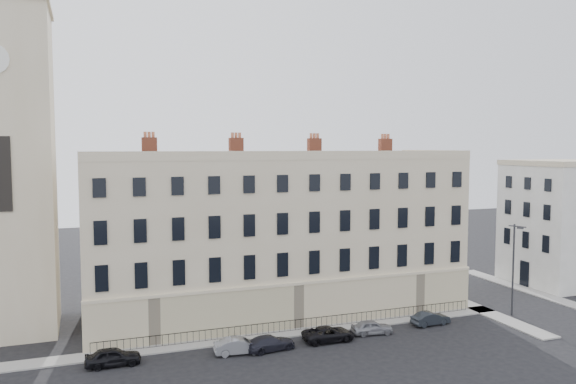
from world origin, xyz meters
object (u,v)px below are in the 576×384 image
object	(u,v)px
car_e	(372,327)
streetlamp	(514,265)
car_f	(430,318)
car_d	(329,334)
car_c	(270,343)
car_b	(239,346)
car_a	(113,357)

from	to	relation	value
car_e	streetlamp	distance (m)	15.83
car_f	car_d	bearing A→B (deg)	90.65
car_c	streetlamp	size ratio (longest dim) A/B	0.47
car_f	car_e	bearing A→B (deg)	90.47
car_d	streetlamp	size ratio (longest dim) A/B	0.50
car_e	streetlamp	world-z (taller)	streetlamp
car_d	car_e	size ratio (longest dim) A/B	1.23
car_e	car_f	world-z (taller)	car_e
car_f	streetlamp	bearing A→B (deg)	-94.92
car_f	car_b	bearing A→B (deg)	89.66
car_b	car_f	bearing A→B (deg)	-81.76
car_a	streetlamp	bearing A→B (deg)	-90.31
car_e	car_a	bearing A→B (deg)	96.64
car_b	streetlamp	xyz separation A→B (m)	(27.24, 0.66, 4.26)
car_d	streetlamp	xyz separation A→B (m)	(19.46, 0.44, 4.28)
car_a	car_b	distance (m)	9.41
car_a	car_f	xyz separation A→B (m)	(27.59, 0.06, -0.08)
car_d	car_f	size ratio (longest dim) A/B	1.22
car_e	car_f	xyz separation A→B (m)	(6.22, 0.40, -0.01)
car_d	car_c	bearing A→B (deg)	94.52
streetlamp	car_b	bearing A→B (deg)	158.22
car_b	car_d	distance (m)	7.78
car_d	car_e	distance (m)	4.23
car_d	streetlamp	distance (m)	19.93
car_b	car_d	world-z (taller)	car_b
car_a	car_d	bearing A→B (deg)	-92.16
car_c	streetlamp	bearing A→B (deg)	-96.09
car_a	streetlamp	size ratio (longest dim) A/B	0.45
car_b	car_d	size ratio (longest dim) A/B	0.87
car_e	car_f	size ratio (longest dim) A/B	0.99
car_b	car_c	world-z (taller)	car_b
car_c	car_f	world-z (taller)	car_c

